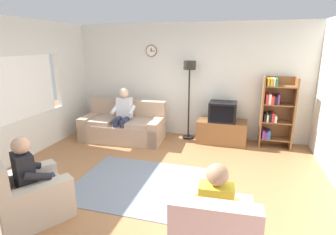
{
  "coord_description": "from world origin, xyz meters",
  "views": [
    {
      "loc": [
        1.26,
        -3.65,
        2.22
      ],
      "look_at": [
        0.05,
        0.67,
        0.96
      ],
      "focal_mm": 28.26,
      "sensor_mm": 36.0,
      "label": 1
    }
  ],
  "objects_px": {
    "bookshelf": "(275,111)",
    "armchair_near_window": "(28,197)",
    "floor_lamp": "(189,78)",
    "person_on_couch": "(123,112)",
    "couch": "(124,127)",
    "person_in_left_armchair": "(32,173)",
    "person_in_right_armchair": "(216,206)",
    "tv_stand": "(222,132)",
    "tv": "(223,112)"
  },
  "relations": [
    {
      "from": "tv",
      "to": "floor_lamp",
      "type": "xyz_separation_m",
      "value": [
        -0.8,
        0.12,
        0.7
      ]
    },
    {
      "from": "couch",
      "to": "person_in_left_armchair",
      "type": "distance_m",
      "value": 2.99
    },
    {
      "from": "tv_stand",
      "to": "floor_lamp",
      "type": "height_order",
      "value": "floor_lamp"
    },
    {
      "from": "tv",
      "to": "person_in_right_armchair",
      "type": "xyz_separation_m",
      "value": [
        0.2,
        -3.46,
        -0.14
      ]
    },
    {
      "from": "couch",
      "to": "tv_stand",
      "type": "xyz_separation_m",
      "value": [
        2.27,
        0.41,
        -0.05
      ]
    },
    {
      "from": "couch",
      "to": "person_in_right_armchair",
      "type": "relative_size",
      "value": 1.73
    },
    {
      "from": "person_in_right_armchair",
      "to": "person_in_left_armchair",
      "type": "bearing_deg",
      "value": 177.72
    },
    {
      "from": "bookshelf",
      "to": "person_in_left_armchair",
      "type": "height_order",
      "value": "bookshelf"
    },
    {
      "from": "tv",
      "to": "person_on_couch",
      "type": "height_order",
      "value": "person_on_couch"
    },
    {
      "from": "floor_lamp",
      "to": "person_on_couch",
      "type": "distance_m",
      "value": 1.72
    },
    {
      "from": "bookshelf",
      "to": "person_in_right_armchair",
      "type": "relative_size",
      "value": 1.38
    },
    {
      "from": "tv",
      "to": "person_in_left_armchair",
      "type": "xyz_separation_m",
      "value": [
        -2.16,
        -3.37,
        -0.14
      ]
    },
    {
      "from": "bookshelf",
      "to": "armchair_near_window",
      "type": "height_order",
      "value": "bookshelf"
    },
    {
      "from": "tv_stand",
      "to": "armchair_near_window",
      "type": "distance_m",
      "value": 4.11
    },
    {
      "from": "tv",
      "to": "armchair_near_window",
      "type": "distance_m",
      "value": 4.11
    },
    {
      "from": "tv_stand",
      "to": "person_in_right_armchair",
      "type": "height_order",
      "value": "person_in_right_armchair"
    },
    {
      "from": "tv_stand",
      "to": "armchair_near_window",
      "type": "xyz_separation_m",
      "value": [
        -2.21,
        -3.47,
        0.03
      ]
    },
    {
      "from": "tv_stand",
      "to": "person_in_left_armchair",
      "type": "distance_m",
      "value": 4.03
    },
    {
      "from": "tv_stand",
      "to": "tv",
      "type": "relative_size",
      "value": 1.83
    },
    {
      "from": "floor_lamp",
      "to": "person_in_right_armchair",
      "type": "bearing_deg",
      "value": -74.35
    },
    {
      "from": "bookshelf",
      "to": "person_on_couch",
      "type": "relative_size",
      "value": 1.25
    },
    {
      "from": "tv_stand",
      "to": "person_in_right_armchair",
      "type": "relative_size",
      "value": 0.98
    },
    {
      "from": "couch",
      "to": "person_on_couch",
      "type": "xyz_separation_m",
      "value": [
        0.06,
        -0.11,
        0.39
      ]
    },
    {
      "from": "tv",
      "to": "person_in_right_armchair",
      "type": "distance_m",
      "value": 3.47
    },
    {
      "from": "person_in_left_armchair",
      "to": "person_in_right_armchair",
      "type": "distance_m",
      "value": 2.36
    },
    {
      "from": "tv_stand",
      "to": "person_in_left_armchair",
      "type": "bearing_deg",
      "value": -122.48
    },
    {
      "from": "tv_stand",
      "to": "couch",
      "type": "bearing_deg",
      "value": -169.64
    },
    {
      "from": "tv",
      "to": "floor_lamp",
      "type": "distance_m",
      "value": 1.08
    },
    {
      "from": "bookshelf",
      "to": "person_in_right_armchair",
      "type": "height_order",
      "value": "bookshelf"
    },
    {
      "from": "floor_lamp",
      "to": "armchair_near_window",
      "type": "height_order",
      "value": "floor_lamp"
    },
    {
      "from": "tv_stand",
      "to": "person_in_right_armchair",
      "type": "xyz_separation_m",
      "value": [
        0.2,
        -3.49,
        0.34
      ]
    },
    {
      "from": "person_in_right_armchair",
      "to": "floor_lamp",
      "type": "bearing_deg",
      "value": 105.65
    },
    {
      "from": "tv_stand",
      "to": "armchair_near_window",
      "type": "height_order",
      "value": "armchair_near_window"
    },
    {
      "from": "tv",
      "to": "floor_lamp",
      "type": "height_order",
      "value": "floor_lamp"
    },
    {
      "from": "armchair_near_window",
      "to": "person_in_right_armchair",
      "type": "bearing_deg",
      "value": -0.44
    },
    {
      "from": "bookshelf",
      "to": "armchair_near_window",
      "type": "xyz_separation_m",
      "value": [
        -3.31,
        -3.54,
        -0.52
      ]
    },
    {
      "from": "tv_stand",
      "to": "person_on_couch",
      "type": "distance_m",
      "value": 2.32
    },
    {
      "from": "couch",
      "to": "person_on_couch",
      "type": "relative_size",
      "value": 1.56
    },
    {
      "from": "tv_stand",
      "to": "person_in_right_armchair",
      "type": "bearing_deg",
      "value": -86.71
    },
    {
      "from": "couch",
      "to": "person_in_right_armchair",
      "type": "distance_m",
      "value": 3.95
    },
    {
      "from": "bookshelf",
      "to": "tv",
      "type": "bearing_deg",
      "value": -175.05
    },
    {
      "from": "couch",
      "to": "bookshelf",
      "type": "bearing_deg",
      "value": 8.2
    },
    {
      "from": "floor_lamp",
      "to": "person_in_right_armchair",
      "type": "distance_m",
      "value": 3.82
    },
    {
      "from": "couch",
      "to": "tv_stand",
      "type": "relative_size",
      "value": 1.76
    },
    {
      "from": "person_on_couch",
      "to": "couch",
      "type": "bearing_deg",
      "value": 117.44
    },
    {
      "from": "armchair_near_window",
      "to": "couch",
      "type": "bearing_deg",
      "value": 91.2
    },
    {
      "from": "couch",
      "to": "tv_stand",
      "type": "bearing_deg",
      "value": 10.36
    },
    {
      "from": "bookshelf",
      "to": "armchair_near_window",
      "type": "distance_m",
      "value": 4.87
    },
    {
      "from": "armchair_near_window",
      "to": "person_on_couch",
      "type": "distance_m",
      "value": 2.97
    },
    {
      "from": "floor_lamp",
      "to": "armchair_near_window",
      "type": "distance_m",
      "value": 4.0
    }
  ]
}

